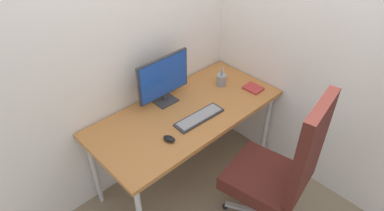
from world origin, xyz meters
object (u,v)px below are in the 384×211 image
(monitor, at_px, (164,78))
(pen_holder, at_px, (221,80))
(notebook, at_px, (253,88))
(keyboard, at_px, (199,117))
(mouse, at_px, (169,139))
(office_chair, at_px, (280,170))

(monitor, height_order, pen_holder, monitor)
(pen_holder, height_order, notebook, pen_holder)
(keyboard, xyz_separation_m, notebook, (0.63, -0.04, -0.00))
(mouse, height_order, pen_holder, pen_holder)
(pen_holder, bearing_deg, mouse, -163.81)
(pen_holder, bearing_deg, office_chair, -112.00)
(pen_holder, distance_m, notebook, 0.29)
(keyboard, height_order, pen_holder, pen_holder)
(keyboard, bearing_deg, notebook, -3.39)
(monitor, height_order, mouse, monitor)
(office_chair, height_order, pen_holder, office_chair)
(monitor, distance_m, notebook, 0.81)
(keyboard, relative_size, mouse, 4.55)
(keyboard, xyz_separation_m, pen_holder, (0.47, 0.20, 0.04))
(keyboard, relative_size, notebook, 2.81)
(office_chair, distance_m, notebook, 0.84)
(monitor, xyz_separation_m, keyboard, (0.05, -0.36, -0.21))
(mouse, bearing_deg, office_chair, -71.14)
(notebook, bearing_deg, pen_holder, 120.34)
(office_chair, xyz_separation_m, notebook, (0.51, 0.65, 0.13))
(keyboard, bearing_deg, monitor, 97.30)
(office_chair, distance_m, mouse, 0.81)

